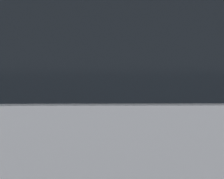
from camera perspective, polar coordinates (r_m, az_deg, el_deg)
parking_meter at (r=4.33m, az=3.92°, el=1.70°), size 0.16×0.17×1.45m
pedestrian_at_meter at (r=4.38m, az=-3.79°, el=0.45°), size 0.66×0.41×1.65m
parked_hatchback_white at (r=2.49m, az=-0.86°, el=-5.40°), size 4.02×1.82×1.81m
background_railing at (r=6.16m, az=-0.34°, el=-0.31°), size 24.06×0.06×1.10m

